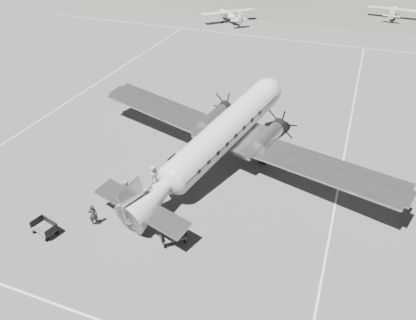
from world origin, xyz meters
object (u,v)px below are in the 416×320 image
object	(u,v)px
light_plane_left	(230,17)
ramp_agent	(127,191)
ground_crew	(93,215)
baggage_cart_near	(173,235)
baggage_cart_far	(45,228)
light_plane_right	(393,13)
dc3_airliner	(217,141)
passenger	(154,175)

from	to	relation	value
light_plane_left	ramp_agent	distance (m)	51.53
light_plane_left	ramp_agent	size ratio (longest dim) A/B	5.19
light_plane_left	ground_crew	size ratio (longest dim) A/B	5.91
baggage_cart_near	baggage_cart_far	distance (m)	8.83
light_plane_right	baggage_cart_near	world-z (taller)	light_plane_right
dc3_airliner	ground_crew	size ratio (longest dim) A/B	16.97
dc3_airliner	light_plane_right	size ratio (longest dim) A/B	3.10
baggage_cart_near	ground_crew	bearing A→B (deg)	145.22
light_plane_right	passenger	distance (m)	64.10
light_plane_right	passenger	bearing A→B (deg)	-100.85
dc3_airliner	light_plane_right	bearing A→B (deg)	93.51
light_plane_left	passenger	xyz separation A→B (m)	(9.52, -48.11, -0.21)
ramp_agent	baggage_cart_near	bearing A→B (deg)	-111.56
baggage_cart_near	ground_crew	distance (m)	5.91
dc3_airliner	light_plane_left	xyz separation A→B (m)	(-13.51, 44.45, -1.73)
light_plane_left	passenger	size ratio (longest dim) A/B	6.03
baggage_cart_far	ground_crew	xyz separation A→B (m)	(2.59, 2.02, 0.37)
light_plane_right	baggage_cart_far	distance (m)	72.83
baggage_cart_far	ramp_agent	world-z (taller)	ramp_agent
light_plane_right	ground_crew	xyz separation A→B (m)	(-19.59, -67.34, -0.12)
dc3_airliner	light_plane_right	distance (m)	59.58
light_plane_left	light_plane_right	world-z (taller)	light_plane_left
dc3_airliner	light_plane_left	size ratio (longest dim) A/B	2.87
baggage_cart_near	baggage_cart_far	bearing A→B (deg)	157.12
light_plane_right	ramp_agent	size ratio (longest dim) A/B	4.80
baggage_cart_near	passenger	size ratio (longest dim) A/B	1.06
light_plane_left	baggage_cart_near	world-z (taller)	light_plane_left
light_plane_left	ground_crew	bearing A→B (deg)	-126.10
dc3_airliner	ramp_agent	distance (m)	8.16
light_plane_right	baggage_cart_near	size ratio (longest dim) A/B	5.26
dc3_airliner	baggage_cart_near	distance (m)	9.26
passenger	baggage_cart_far	bearing A→B (deg)	173.57
dc3_airliner	ramp_agent	size ratio (longest dim) A/B	14.89
ground_crew	passenger	bearing A→B (deg)	-133.21
dc3_airliner	baggage_cart_near	bearing A→B (deg)	-72.18
baggage_cart_near	baggage_cart_far	size ratio (longest dim) A/B	1.02
dc3_airliner	ground_crew	distance (m)	11.20
light_plane_right	baggage_cart_near	xyz separation A→B (m)	(-13.71, -66.89, -0.47)
ground_crew	light_plane_right	bearing A→B (deg)	-132.47
baggage_cart_far	ground_crew	size ratio (longest dim) A/B	1.02
dc3_airliner	light_plane_left	distance (m)	46.49
ramp_agent	passenger	size ratio (longest dim) A/B	1.16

